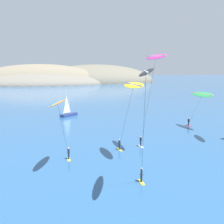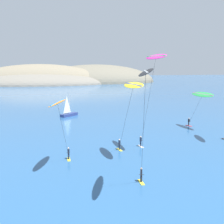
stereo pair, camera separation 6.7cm
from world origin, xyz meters
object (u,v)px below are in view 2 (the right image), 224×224
(sailboat_near, at_px, (70,113))
(kitesurfer_orange, at_px, (58,107))
(kitesurfer_green, at_px, (202,96))
(kitesurfer_black, at_px, (145,82))
(kitesurfer_magenta, at_px, (154,64))
(kitesurfer_yellow, at_px, (132,90))

(sailboat_near, bearing_deg, kitesurfer_orange, -91.98)
(kitesurfer_green, xyz_separation_m, kitesurfer_orange, (-26.52, -17.97, 1.17))
(sailboat_near, height_order, kitesurfer_black, kitesurfer_black)
(kitesurfer_green, relative_size, kitesurfer_magenta, 0.55)
(kitesurfer_black, bearing_deg, sailboat_near, 97.80)
(kitesurfer_green, bearing_deg, kitesurfer_orange, -145.88)
(sailboat_near, relative_size, kitesurfer_green, 0.73)
(kitesurfer_green, xyz_separation_m, kitesurfer_yellow, (-17.28, -15.70, 2.90))
(kitesurfer_green, height_order, kitesurfer_yellow, kitesurfer_yellow)
(kitesurfer_green, distance_m, kitesurfer_magenta, 20.27)
(kitesurfer_black, bearing_deg, kitesurfer_yellow, 82.39)
(kitesurfer_magenta, relative_size, kitesurfer_yellow, 1.34)
(kitesurfer_magenta, bearing_deg, kitesurfer_black, -109.93)
(kitesurfer_yellow, bearing_deg, kitesurfer_green, 42.26)
(kitesurfer_green, bearing_deg, sailboat_near, 143.15)
(kitesurfer_magenta, bearing_deg, kitesurfer_orange, -160.96)
(kitesurfer_magenta, xyz_separation_m, kitesurfer_black, (-5.11, -14.08, -1.51))
(kitesurfer_green, bearing_deg, kitesurfer_magenta, -135.42)
(sailboat_near, relative_size, kitesurfer_magenta, 0.40)
(sailboat_near, relative_size, kitesurfer_black, 0.46)
(kitesurfer_black, xyz_separation_m, kitesurfer_yellow, (1.60, 11.95, -1.71))
(kitesurfer_magenta, distance_m, kitesurfer_black, 15.05)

